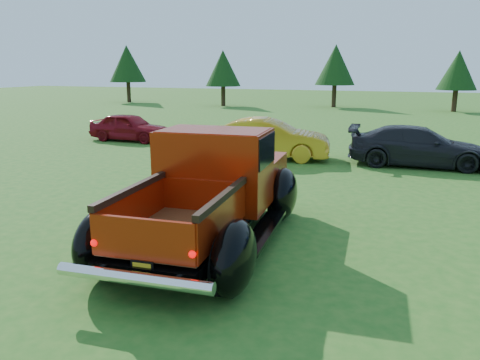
{
  "coord_description": "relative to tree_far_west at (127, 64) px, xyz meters",
  "views": [
    {
      "loc": [
        3.28,
        -8.12,
        3.17
      ],
      "look_at": [
        0.19,
        0.2,
        1.03
      ],
      "focal_mm": 35.0,
      "sensor_mm": 36.0,
      "label": 1
    }
  ],
  "objects": [
    {
      "name": "ground",
      "position": [
        22.0,
        -30.0,
        -3.52
      ],
      "size": [
        120.0,
        120.0,
        0.0
      ],
      "primitive_type": "plane",
      "color": "#255F1B",
      "rests_on": "ground"
    },
    {
      "name": "tree_far_west",
      "position": [
        0.0,
        0.0,
        0.0
      ],
      "size": [
        3.33,
        3.33,
        5.2
      ],
      "color": "#332114",
      "rests_on": "ground"
    },
    {
      "name": "tree_west",
      "position": [
        10.0,
        -1.0,
        -0.41
      ],
      "size": [
        2.94,
        2.94,
        4.6
      ],
      "color": "#332114",
      "rests_on": "ground"
    },
    {
      "name": "tree_mid_left",
      "position": [
        19.0,
        1.0,
        -0.14
      ],
      "size": [
        3.2,
        3.2,
        5.0
      ],
      "color": "#332114",
      "rests_on": "ground"
    },
    {
      "name": "tree_mid_right",
      "position": [
        28.0,
        -0.0,
        -0.55
      ],
      "size": [
        2.82,
        2.82,
        4.4
      ],
      "color": "#332114",
      "rests_on": "ground"
    },
    {
      "name": "pickup_truck",
      "position": [
        21.87,
        -30.28,
        -2.54
      ],
      "size": [
        2.96,
        5.71,
        2.07
      ],
      "rotation": [
        0.0,
        0.0,
        0.07
      ],
      "color": "black",
      "rests_on": "ground"
    },
    {
      "name": "show_car_red",
      "position": [
        13.5,
        -20.46,
        -2.91
      ],
      "size": [
        3.6,
        1.48,
        1.22
      ],
      "primitive_type": "imported",
      "rotation": [
        0.0,
        0.0,
        1.56
      ],
      "color": "maroon",
      "rests_on": "ground"
    },
    {
      "name": "show_car_yellow",
      "position": [
        20.5,
        -22.37,
        -2.81
      ],
      "size": [
        4.51,
        2.19,
        1.42
      ],
      "primitive_type": "imported",
      "rotation": [
        0.0,
        0.0,
        1.73
      ],
      "color": "gold",
      "rests_on": "ground"
    },
    {
      "name": "show_car_grey",
      "position": [
        25.5,
        -21.83,
        -2.87
      ],
      "size": [
        4.55,
        2.01,
        1.3
      ],
      "primitive_type": "imported",
      "rotation": [
        0.0,
        0.0,
        1.61
      ],
      "color": "black",
      "rests_on": "ground"
    }
  ]
}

